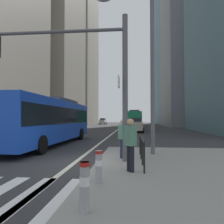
{
  "coord_description": "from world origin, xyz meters",
  "views": [
    {
      "loc": [
        2.42,
        -8.87,
        1.88
      ],
      "look_at": [
        -1.12,
        28.54,
        3.02
      ],
      "focal_mm": 34.0,
      "sensor_mm": 36.0,
      "label": 1
    }
  ],
  "objects_px": {
    "city_bus_red_distant": "(131,119)",
    "street_lamp_post": "(152,49)",
    "city_bus_blue_oncoming": "(50,119)",
    "traffic_signal_gantry": "(78,65)",
    "car_receding_near": "(135,125)",
    "pedestrian_waiting": "(123,137)",
    "city_bus_red_receding": "(134,119)",
    "pedestrian_walking": "(130,142)",
    "car_oncoming_mid": "(103,121)",
    "bollard_front": "(85,184)",
    "bollard_left": "(99,165)"
  },
  "relations": [
    {
      "from": "traffic_signal_gantry",
      "to": "bollard_front",
      "type": "xyz_separation_m",
      "value": [
        1.38,
        -4.73,
        -3.44
      ]
    },
    {
      "from": "city_bus_red_distant",
      "to": "bollard_front",
      "type": "xyz_separation_m",
      "value": [
        -0.71,
        -57.33,
        -1.17
      ]
    },
    {
      "from": "city_bus_red_distant",
      "to": "car_receding_near",
      "type": "relative_size",
      "value": 2.58
    },
    {
      "from": "bollard_left",
      "to": "pedestrian_waiting",
      "type": "distance_m",
      "value": 3.59
    },
    {
      "from": "city_bus_red_distant",
      "to": "bollard_left",
      "type": "distance_m",
      "value": 55.55
    },
    {
      "from": "city_bus_red_receding",
      "to": "car_receding_near",
      "type": "relative_size",
      "value": 2.52
    },
    {
      "from": "city_bus_blue_oncoming",
      "to": "car_oncoming_mid",
      "type": "xyz_separation_m",
      "value": [
        -3.43,
        52.37,
        -0.85
      ]
    },
    {
      "from": "street_lamp_post",
      "to": "pedestrian_waiting",
      "type": "height_order",
      "value": "street_lamp_post"
    },
    {
      "from": "bollard_front",
      "to": "pedestrian_walking",
      "type": "distance_m",
      "value": 3.21
    },
    {
      "from": "pedestrian_waiting",
      "to": "car_oncoming_mid",
      "type": "bearing_deg",
      "value": 98.71
    },
    {
      "from": "bollard_left",
      "to": "city_bus_blue_oncoming",
      "type": "bearing_deg",
      "value": 118.83
    },
    {
      "from": "city_bus_blue_oncoming",
      "to": "city_bus_red_receding",
      "type": "relative_size",
      "value": 1.07
    },
    {
      "from": "street_lamp_post",
      "to": "pedestrian_waiting",
      "type": "xyz_separation_m",
      "value": [
        -1.4,
        -1.26,
        -4.19
      ]
    },
    {
      "from": "city_bus_red_distant",
      "to": "car_receding_near",
      "type": "distance_m",
      "value": 32.01
    },
    {
      "from": "city_bus_red_distant",
      "to": "pedestrian_waiting",
      "type": "distance_m",
      "value": 52.01
    },
    {
      "from": "city_bus_red_distant",
      "to": "street_lamp_post",
      "type": "height_order",
      "value": "street_lamp_post"
    },
    {
      "from": "pedestrian_walking",
      "to": "street_lamp_post",
      "type": "bearing_deg",
      "value": 73.22
    },
    {
      "from": "street_lamp_post",
      "to": "pedestrian_waiting",
      "type": "distance_m",
      "value": 4.6
    },
    {
      "from": "city_bus_blue_oncoming",
      "to": "traffic_signal_gantry",
      "type": "xyz_separation_m",
      "value": [
        3.58,
        -6.03,
        2.27
      ]
    },
    {
      "from": "city_bus_red_receding",
      "to": "car_receding_near",
      "type": "height_order",
      "value": "city_bus_red_receding"
    },
    {
      "from": "car_receding_near",
      "to": "pedestrian_waiting",
      "type": "bearing_deg",
      "value": -92.44
    },
    {
      "from": "bollard_left",
      "to": "pedestrian_walking",
      "type": "bearing_deg",
      "value": 56.82
    },
    {
      "from": "bollard_left",
      "to": "pedestrian_waiting",
      "type": "xyz_separation_m",
      "value": [
        0.49,
        3.53,
        0.46
      ]
    },
    {
      "from": "city_bus_blue_oncoming",
      "to": "city_bus_red_distant",
      "type": "relative_size",
      "value": 1.04
    },
    {
      "from": "city_bus_blue_oncoming",
      "to": "pedestrian_waiting",
      "type": "xyz_separation_m",
      "value": [
        5.43,
        -5.44,
        -0.75
      ]
    },
    {
      "from": "traffic_signal_gantry",
      "to": "street_lamp_post",
      "type": "bearing_deg",
      "value": 29.59
    },
    {
      "from": "bollard_left",
      "to": "traffic_signal_gantry",
      "type": "bearing_deg",
      "value": 114.79
    },
    {
      "from": "car_oncoming_mid",
      "to": "pedestrian_walking",
      "type": "bearing_deg",
      "value": -81.29
    },
    {
      "from": "car_oncoming_mid",
      "to": "bollard_front",
      "type": "xyz_separation_m",
      "value": [
        8.38,
        -63.13,
        -0.33
      ]
    },
    {
      "from": "city_bus_blue_oncoming",
      "to": "traffic_signal_gantry",
      "type": "bearing_deg",
      "value": -59.31
    },
    {
      "from": "street_lamp_post",
      "to": "car_receding_near",
      "type": "bearing_deg",
      "value": 91.68
    },
    {
      "from": "city_bus_red_distant",
      "to": "traffic_signal_gantry",
      "type": "distance_m",
      "value": 52.69
    },
    {
      "from": "street_lamp_post",
      "to": "bollard_left",
      "type": "bearing_deg",
      "value": -111.6
    },
    {
      "from": "city_bus_red_receding",
      "to": "bollard_left",
      "type": "bearing_deg",
      "value": -92.19
    },
    {
      "from": "bollard_left",
      "to": "pedestrian_walking",
      "type": "height_order",
      "value": "pedestrian_walking"
    },
    {
      "from": "car_receding_near",
      "to": "city_bus_blue_oncoming",
      "type": "bearing_deg",
      "value": -113.31
    },
    {
      "from": "city_bus_blue_oncoming",
      "to": "street_lamp_post",
      "type": "relative_size",
      "value": 1.52
    },
    {
      "from": "city_bus_blue_oncoming",
      "to": "bollard_left",
      "type": "distance_m",
      "value": 10.31
    },
    {
      "from": "city_bus_red_receding",
      "to": "pedestrian_walking",
      "type": "distance_m",
      "value": 34.32
    },
    {
      "from": "city_bus_blue_oncoming",
      "to": "traffic_signal_gantry",
      "type": "relative_size",
      "value": 2.02
    },
    {
      "from": "pedestrian_waiting",
      "to": "bollard_front",
      "type": "bearing_deg",
      "value": -95.07
    },
    {
      "from": "city_bus_blue_oncoming",
      "to": "bollard_left",
      "type": "bearing_deg",
      "value": -61.17
    },
    {
      "from": "city_bus_red_receding",
      "to": "pedestrian_waiting",
      "type": "distance_m",
      "value": 32.08
    },
    {
      "from": "city_bus_blue_oncoming",
      "to": "car_receding_near",
      "type": "xyz_separation_m",
      "value": [
        6.28,
        14.57,
        -0.85
      ]
    },
    {
      "from": "city_bus_blue_oncoming",
      "to": "city_bus_red_receding",
      "type": "bearing_deg",
      "value": 76.69
    },
    {
      "from": "city_bus_red_receding",
      "to": "pedestrian_walking",
      "type": "xyz_separation_m",
      "value": [
        -0.53,
        -34.31,
        -0.73
      ]
    },
    {
      "from": "street_lamp_post",
      "to": "pedestrian_walking",
      "type": "distance_m",
      "value": 5.55
    },
    {
      "from": "city_bus_red_receding",
      "to": "bollard_left",
      "type": "distance_m",
      "value": 35.64
    },
    {
      "from": "city_bus_blue_oncoming",
      "to": "street_lamp_post",
      "type": "distance_m",
      "value": 8.72
    },
    {
      "from": "traffic_signal_gantry",
      "to": "pedestrian_walking",
      "type": "bearing_deg",
      "value": -37.04
    }
  ]
}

